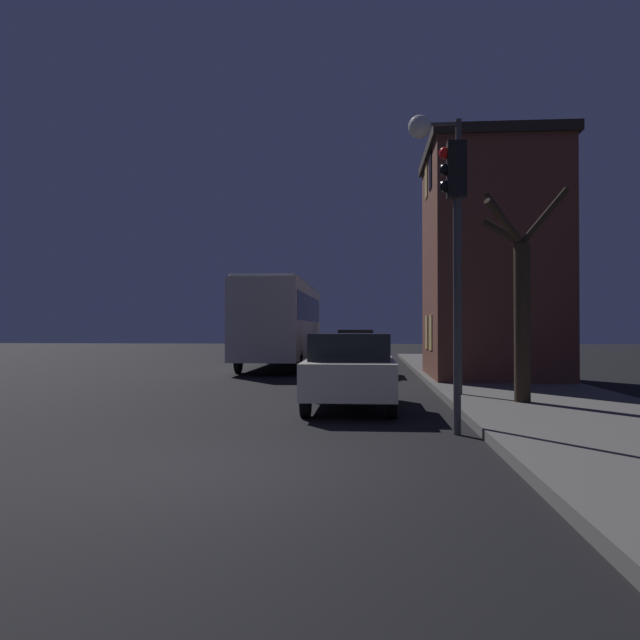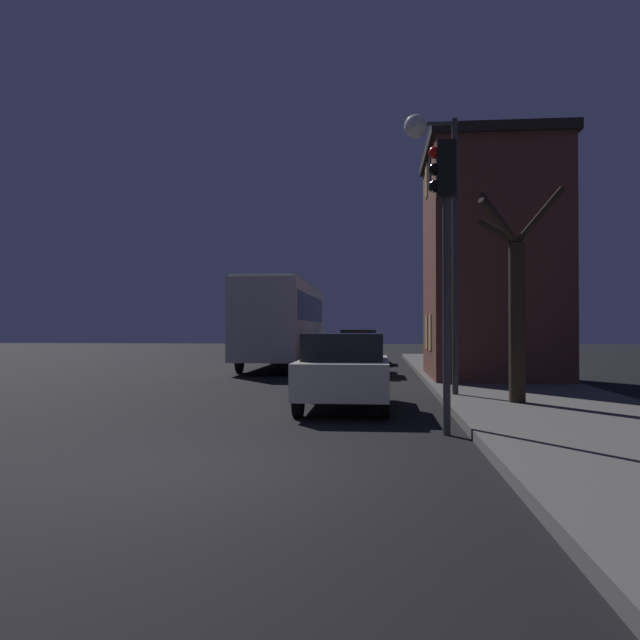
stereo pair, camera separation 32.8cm
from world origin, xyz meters
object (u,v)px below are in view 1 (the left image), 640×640
Objects in this scene: car_mid_lane at (358,354)px; car_far_lane at (356,346)px; bare_tree at (520,301)px; streetlamp at (437,182)px; traffic_light at (455,225)px; bus at (281,318)px; car_near_lane at (350,369)px.

car_mid_lane is 0.91× the size of car_far_lane.
bare_tree is 10.32m from car_mid_lane.
car_mid_lane is at bearing 103.78° from streetlamp.
bus is (-5.13, 16.57, -1.19)m from traffic_light.
bus reaches higher than car_mid_lane.
bus is 2.69× the size of car_near_lane.
traffic_light reaches higher than car_far_lane.
traffic_light is at bearing -84.39° from car_far_lane.
bare_tree is 1.04× the size of car_mid_lane.
bare_tree is 15.05m from bus.
streetlamp is 3.57m from bare_tree.
traffic_light is at bearing -72.80° from bus.
traffic_light is at bearing -82.11° from car_mid_lane.
car_far_lane is (-0.21, 7.39, 0.08)m from car_mid_lane.
bare_tree is 0.95× the size of car_far_lane.
bus is at bearing 117.34° from bare_tree.
traffic_light is 1.19× the size of car_near_lane.
bare_tree is 0.43× the size of bus.
bare_tree is at bearing -42.78° from streetlamp.
car_mid_lane is at bearing -88.36° from car_far_lane.
car_far_lane is at bearing 48.73° from bus.
bare_tree is 3.83m from car_near_lane.
streetlamp is at bearing -81.92° from car_far_lane.
bare_tree reaches higher than car_near_lane.
bus is 4.95m from car_far_lane.
streetlamp reaches higher than car_mid_lane.
car_near_lane is 0.91× the size of car_mid_lane.
car_far_lane is at bearing 90.74° from car_near_lane.
streetlamp reaches higher than bus.
streetlamp reaches higher than car_near_lane.
car_mid_lane is (-1.99, 8.12, -4.40)m from streetlamp.
bus is at bearing 131.43° from car_mid_lane.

